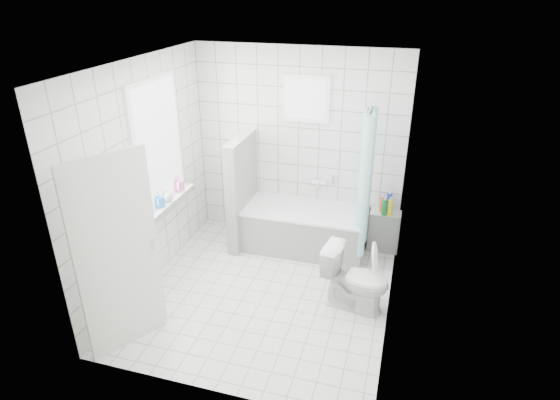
% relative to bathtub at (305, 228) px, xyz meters
% --- Properties ---
extents(ground, '(3.00, 3.00, 0.00)m').
position_rel_bathtub_xyz_m(ground, '(-0.21, -1.12, -0.29)').
color(ground, white).
rests_on(ground, ground).
extents(ceiling, '(3.00, 3.00, 0.00)m').
position_rel_bathtub_xyz_m(ceiling, '(-0.21, -1.12, 2.31)').
color(ceiling, white).
rests_on(ceiling, ground).
extents(wall_back, '(2.80, 0.02, 2.60)m').
position_rel_bathtub_xyz_m(wall_back, '(-0.21, 0.38, 1.01)').
color(wall_back, white).
rests_on(wall_back, ground).
extents(wall_front, '(2.80, 0.02, 2.60)m').
position_rel_bathtub_xyz_m(wall_front, '(-0.21, -2.62, 1.01)').
color(wall_front, white).
rests_on(wall_front, ground).
extents(wall_left, '(0.02, 3.00, 2.60)m').
position_rel_bathtub_xyz_m(wall_left, '(-1.61, -1.12, 1.01)').
color(wall_left, white).
rests_on(wall_left, ground).
extents(wall_right, '(0.02, 3.00, 2.60)m').
position_rel_bathtub_xyz_m(wall_right, '(1.19, -1.12, 1.01)').
color(wall_right, white).
rests_on(wall_right, ground).
extents(window_left, '(0.01, 0.90, 1.40)m').
position_rel_bathtub_xyz_m(window_left, '(-1.56, -0.82, 1.31)').
color(window_left, white).
rests_on(window_left, wall_left).
extents(window_back, '(0.50, 0.01, 0.50)m').
position_rel_bathtub_xyz_m(window_back, '(-0.11, 0.33, 1.66)').
color(window_back, white).
rests_on(window_back, wall_back).
extents(window_sill, '(0.18, 1.02, 0.08)m').
position_rel_bathtub_xyz_m(window_sill, '(-1.52, -0.82, 0.57)').
color(window_sill, white).
rests_on(window_sill, wall_left).
extents(door, '(0.43, 0.71, 2.00)m').
position_rel_bathtub_xyz_m(door, '(-1.26, -2.26, 0.71)').
color(door, silver).
rests_on(door, ground).
extents(bathtub, '(1.60, 0.77, 0.58)m').
position_rel_bathtub_xyz_m(bathtub, '(0.00, 0.00, 0.00)').
color(bathtub, white).
rests_on(bathtub, ground).
extents(partition_wall, '(0.15, 0.85, 1.50)m').
position_rel_bathtub_xyz_m(partition_wall, '(-0.87, -0.05, 0.46)').
color(partition_wall, white).
rests_on(partition_wall, ground).
extents(tiled_ledge, '(0.40, 0.24, 0.55)m').
position_rel_bathtub_xyz_m(tiled_ledge, '(1.02, 0.25, -0.02)').
color(tiled_ledge, white).
rests_on(tiled_ledge, ground).
extents(toilet, '(0.77, 0.52, 0.73)m').
position_rel_bathtub_xyz_m(toilet, '(0.82, -1.09, 0.08)').
color(toilet, white).
rests_on(toilet, ground).
extents(curtain_rod, '(0.02, 0.80, 0.02)m').
position_rel_bathtub_xyz_m(curtain_rod, '(0.74, -0.02, 1.71)').
color(curtain_rod, silver).
rests_on(curtain_rod, wall_back).
extents(shower_curtain, '(0.14, 0.48, 1.78)m').
position_rel_bathtub_xyz_m(shower_curtain, '(0.74, -0.16, 0.81)').
color(shower_curtain, '#42C2BF').
rests_on(shower_curtain, curtain_rod).
extents(tub_faucet, '(0.18, 0.06, 0.06)m').
position_rel_bathtub_xyz_m(tub_faucet, '(0.10, 0.33, 0.56)').
color(tub_faucet, silver).
rests_on(tub_faucet, wall_back).
extents(sill_bottles, '(0.14, 0.60, 0.21)m').
position_rel_bathtub_xyz_m(sill_bottles, '(-1.51, -0.82, 0.70)').
color(sill_bottles, '#2F8DD7').
rests_on(sill_bottles, window_sill).
extents(ledge_bottles, '(0.17, 0.16, 0.27)m').
position_rel_bathtub_xyz_m(ledge_bottles, '(1.02, 0.23, 0.38)').
color(ledge_bottles, '#168736').
rests_on(ledge_bottles, tiled_ledge).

